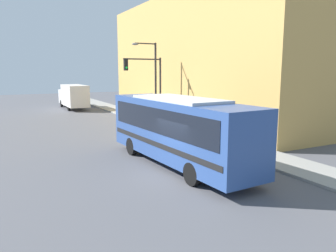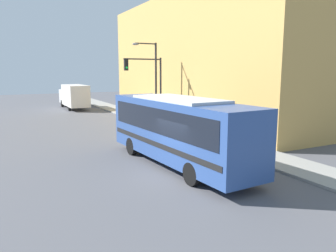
% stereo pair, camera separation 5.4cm
% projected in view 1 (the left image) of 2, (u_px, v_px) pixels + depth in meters
% --- Properties ---
extents(ground_plane, '(120.00, 120.00, 0.00)m').
position_uv_depth(ground_plane, '(176.00, 176.00, 14.66)').
color(ground_plane, '#515156').
extents(sidewalk, '(2.66, 70.00, 0.12)m').
position_uv_depth(sidewalk, '(133.00, 115.00, 34.79)').
color(sidewalk, gray).
rests_on(sidewalk, ground_plane).
extents(building_facade, '(6.00, 27.18, 11.52)m').
position_uv_depth(building_facade, '(195.00, 59.00, 31.10)').
color(building_facade, tan).
rests_on(building_facade, ground_plane).
extents(city_bus, '(3.07, 10.14, 3.39)m').
position_uv_depth(city_bus, '(178.00, 127.00, 16.05)').
color(city_bus, '#2D4C8C').
rests_on(city_bus, ground_plane).
extents(delivery_truck, '(2.26, 8.25, 2.98)m').
position_uv_depth(delivery_truck, '(73.00, 96.00, 40.81)').
color(delivery_truck, silver).
rests_on(delivery_truck, ground_plane).
extents(fire_hydrant, '(0.27, 0.37, 0.76)m').
position_uv_depth(fire_hydrant, '(201.00, 134.00, 21.97)').
color(fire_hydrant, gold).
rests_on(fire_hydrant, sidewalk).
extents(traffic_light_pole, '(3.28, 0.35, 5.62)m').
position_uv_depth(traffic_light_pole, '(148.00, 80.00, 26.58)').
color(traffic_light_pole, '#2D2D2D').
rests_on(traffic_light_pole, sidewalk).
extents(parking_meter, '(0.14, 0.14, 1.26)m').
position_uv_depth(parking_meter, '(188.00, 123.00, 23.39)').
color(parking_meter, '#2D2D2D').
rests_on(parking_meter, sidewalk).
extents(street_lamp, '(2.21, 0.28, 6.89)m').
position_uv_depth(street_lamp, '(153.00, 76.00, 27.93)').
color(street_lamp, '#2D2D2D').
rests_on(street_lamp, sidewalk).
extents(pedestrian_near_corner, '(0.34, 0.34, 1.71)m').
position_uv_depth(pedestrian_near_corner, '(179.00, 116.00, 26.80)').
color(pedestrian_near_corner, '#47382D').
rests_on(pedestrian_near_corner, sidewalk).
extents(pedestrian_mid_block, '(0.34, 0.34, 1.74)m').
position_uv_depth(pedestrian_mid_block, '(214.00, 128.00, 21.22)').
color(pedestrian_mid_block, slate).
rests_on(pedestrian_mid_block, sidewalk).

